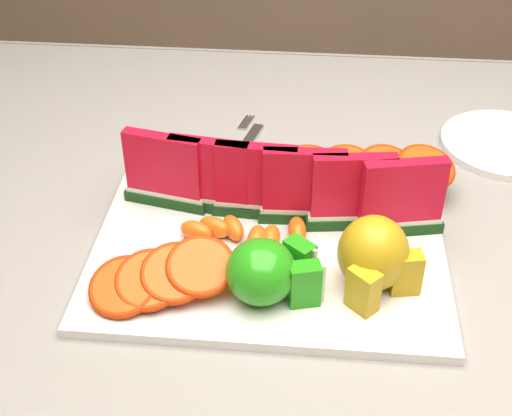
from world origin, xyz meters
TOP-DOWN VIEW (x-y plane):
  - table at (0.00, 0.00)m, footprint 1.40×0.90m
  - tablecloth at (0.00, 0.00)m, footprint 1.53×1.03m
  - platter at (-0.08, -0.03)m, footprint 0.40×0.30m
  - apple_cluster at (-0.07, -0.11)m, footprint 0.11×0.09m
  - pear_cluster at (0.04, -0.09)m, footprint 0.10×0.11m
  - side_plate at (0.24, 0.23)m, footprint 0.21×0.21m
  - fork at (-0.14, 0.18)m, footprint 0.05×0.19m
  - watermelon_row at (-0.07, 0.02)m, footprint 0.39×0.07m
  - orange_fan_front at (-0.18, -0.12)m, footprint 0.16×0.11m
  - orange_fan_back at (-0.04, 0.10)m, footprint 0.38×0.10m
  - tangerine_segments at (-0.11, -0.03)m, footprint 0.15×0.06m

SIDE VIEW (x-z plane):
  - table at x=0.00m, z-range 0.28..1.03m
  - tablecloth at x=0.00m, z-range 0.62..0.82m
  - fork at x=-0.14m, z-range 0.76..0.76m
  - side_plate at x=0.24m, z-range 0.76..0.77m
  - platter at x=-0.08m, z-range 0.76..0.77m
  - tangerine_segments at x=-0.11m, z-range 0.77..0.79m
  - orange_fan_back at x=-0.04m, z-range 0.77..0.82m
  - orange_fan_front at x=-0.18m, z-range 0.77..0.82m
  - apple_cluster at x=-0.07m, z-range 0.77..0.84m
  - pear_cluster at x=0.04m, z-range 0.77..0.85m
  - watermelon_row at x=-0.07m, z-range 0.77..0.87m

